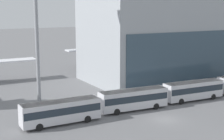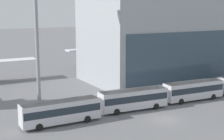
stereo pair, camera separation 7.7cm
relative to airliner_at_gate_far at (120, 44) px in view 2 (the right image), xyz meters
The scene contains 6 objects.
ground_plane 50.94m from the airliner_at_gate_far, 112.72° to the right, with size 440.00×440.00×0.00m, color slate.
airliner_at_gate_far is the anchor object (origin of this frame).
shuttle_bus_0 53.17m from the airliner_at_gate_far, 128.93° to the right, with size 11.12×2.65×3.28m.
shuttle_bus_1 45.94m from the airliner_at_gate_far, 117.50° to the right, with size 11.25×3.26×3.28m.
shuttle_bus_2 41.88m from the airliner_at_gate_far, 102.40° to the right, with size 11.23×3.12×3.28m.
floodlight_mast 45.11m from the airliner_at_gate_far, 138.06° to the right, with size 2.50×2.50×24.02m.
Camera 2 is at (-29.50, -37.56, 15.95)m, focal length 55.00 mm.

